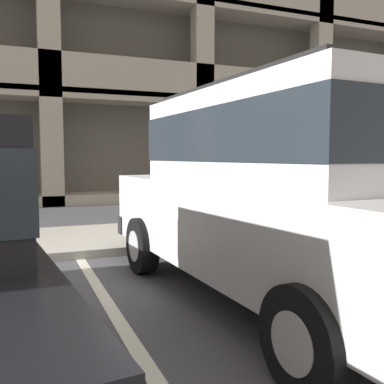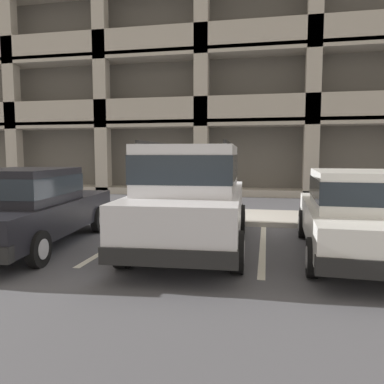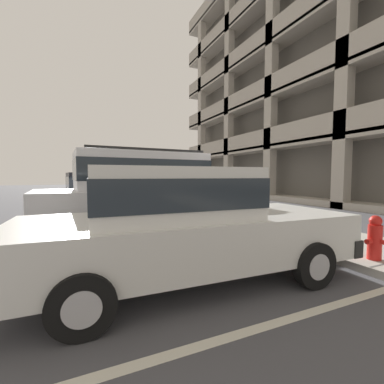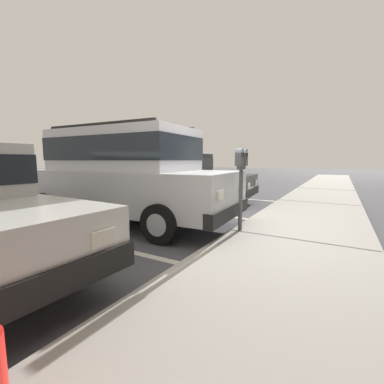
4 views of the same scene
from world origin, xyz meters
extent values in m
cube|color=#4C4C51|center=(0.00, 0.00, -0.05)|extent=(80.00, 80.00, 0.10)
cube|color=#ADA89E|center=(0.00, 1.30, 0.06)|extent=(40.00, 2.20, 0.12)
cube|color=#606060|center=(-4.00, 1.30, 0.12)|extent=(0.03, 2.16, 0.00)
cube|color=#606060|center=(0.00, 1.30, 0.12)|extent=(0.03, 2.16, 0.00)
cube|color=#606060|center=(4.00, 1.30, 0.12)|extent=(0.03, 2.16, 0.00)
cube|color=silver|center=(-4.37, -1.40, 0.00)|extent=(0.12, 4.80, 0.01)
cube|color=silver|center=(-1.46, -1.40, 0.00)|extent=(0.12, 4.80, 0.01)
cube|color=silver|center=(1.46, -1.40, 0.00)|extent=(0.12, 4.80, 0.01)
cube|color=silver|center=(0.11, -2.14, 0.73)|extent=(2.09, 4.79, 0.80)
cube|color=silver|center=(0.12, -2.19, 1.55)|extent=(1.77, 3.00, 0.84)
cube|color=#232B33|center=(0.12, -2.19, 1.57)|extent=(1.80, 3.02, 0.46)
cube|color=black|center=(-0.01, 0.17, 0.45)|extent=(1.88, 0.26, 0.24)
cube|color=black|center=(0.24, -4.44, 0.45)|extent=(1.88, 0.26, 0.24)
cube|color=silver|center=(0.56, 0.25, 0.81)|extent=(0.24, 0.04, 0.14)
cube|color=silver|center=(-0.58, 0.19, 0.81)|extent=(0.24, 0.04, 0.14)
cylinder|color=black|center=(0.94, -0.63, 0.33)|extent=(0.23, 0.67, 0.66)
cylinder|color=#B2B2B7|center=(0.94, -0.63, 0.33)|extent=(0.24, 0.37, 0.36)
cylinder|color=black|center=(-0.86, -0.73, 0.33)|extent=(0.23, 0.67, 0.66)
cylinder|color=#B2B2B7|center=(-0.86, -0.73, 0.33)|extent=(0.24, 0.37, 0.36)
cylinder|color=black|center=(1.09, -3.54, 0.33)|extent=(0.23, 0.67, 0.66)
cylinder|color=#B2B2B7|center=(1.09, -3.54, 0.33)|extent=(0.24, 0.37, 0.36)
cylinder|color=black|center=(-0.71, -3.64, 0.33)|extent=(0.23, 0.67, 0.66)
cylinder|color=#B2B2B7|center=(-0.71, -3.64, 0.33)|extent=(0.24, 0.37, 0.36)
cube|color=black|center=(0.80, -2.15, 2.01)|extent=(0.19, 2.62, 0.05)
cube|color=black|center=(-0.57, -2.22, 2.01)|extent=(0.19, 2.62, 0.05)
cube|color=black|center=(-3.02, -2.59, 0.60)|extent=(2.11, 4.54, 0.60)
cube|color=black|center=(-2.99, -2.89, 1.22)|extent=(1.68, 2.11, 0.64)
cube|color=#232B33|center=(-2.99, -2.89, 1.24)|extent=(1.70, 2.14, 0.35)
cube|color=black|center=(-3.22, -0.44, 0.42)|extent=(1.74, 0.32, 0.24)
cube|color=silver|center=(-2.70, -0.34, 0.66)|extent=(0.24, 0.05, 0.14)
cube|color=silver|center=(-3.75, -0.44, 0.66)|extent=(0.24, 0.05, 0.14)
cylinder|color=black|center=(-2.32, -1.16, 0.30)|extent=(0.22, 0.61, 0.60)
cylinder|color=#B2B2B7|center=(-2.32, -1.16, 0.30)|extent=(0.21, 0.35, 0.33)
cylinder|color=black|center=(-3.98, -1.31, 0.30)|extent=(0.22, 0.61, 0.60)
cylinder|color=#B2B2B7|center=(-3.98, -1.31, 0.30)|extent=(0.21, 0.35, 0.33)
cylinder|color=black|center=(-2.06, -3.87, 0.30)|extent=(0.22, 0.61, 0.60)
cylinder|color=#B2B2B7|center=(-2.06, -3.87, 0.30)|extent=(0.21, 0.35, 0.33)
cube|color=silver|center=(3.07, -2.20, 0.60)|extent=(1.87, 4.46, 0.60)
cube|color=silver|center=(3.06, -2.50, 1.22)|extent=(1.57, 2.04, 0.64)
cube|color=#232B33|center=(3.06, -2.50, 1.24)|extent=(1.60, 2.06, 0.35)
cube|color=black|center=(3.16, -0.04, 0.42)|extent=(1.74, 0.23, 0.24)
cube|color=silver|center=(3.69, -0.01, 0.66)|extent=(0.24, 0.04, 0.14)
cube|color=silver|center=(2.63, 0.03, 0.66)|extent=(0.24, 0.04, 0.14)
cylinder|color=black|center=(2.30, -0.80, 0.30)|extent=(0.18, 0.61, 0.60)
cylinder|color=#B2B2B7|center=(2.30, -0.80, 0.30)|extent=(0.19, 0.34, 0.33)
cylinder|color=black|center=(2.19, -3.53, 0.30)|extent=(0.18, 0.61, 0.60)
cylinder|color=#B2B2B7|center=(2.19, -3.53, 0.30)|extent=(0.19, 0.34, 0.33)
cylinder|color=#595B60|center=(-0.08, 0.35, 0.65)|extent=(0.07, 0.07, 1.07)
cube|color=#595B60|center=(-0.08, 0.35, 1.22)|extent=(0.28, 0.06, 0.06)
cube|color=#515459|center=(-0.18, 0.35, 1.36)|extent=(0.15, 0.11, 0.22)
cylinder|color=#8C99A3|center=(-0.18, 0.35, 1.47)|extent=(0.15, 0.11, 0.15)
cube|color=#B7B293|center=(-0.18, 0.29, 1.32)|extent=(0.08, 0.01, 0.08)
cube|color=#515459|center=(0.02, 0.35, 1.36)|extent=(0.15, 0.11, 0.22)
cylinder|color=#8C99A3|center=(0.02, 0.35, 1.47)|extent=(0.15, 0.11, 0.15)
cube|color=#B7B293|center=(0.02, 0.29, 1.32)|extent=(0.08, 0.01, 0.08)
cube|color=#5C5851|center=(-1.30, 12.29, 7.50)|extent=(31.36, 8.80, 15.00)
cube|color=#A8A093|center=(-1.30, 11.69, 0.15)|extent=(32.00, 10.00, 0.30)
cube|color=#A8A093|center=(-1.30, 11.69, 3.15)|extent=(32.00, 10.00, 0.30)
cube|color=#A8A093|center=(-1.30, 6.79, 3.70)|extent=(32.00, 0.20, 1.10)
cube|color=#A8A093|center=(-1.30, 11.69, 6.15)|extent=(32.00, 10.00, 0.30)
cube|color=#A8A093|center=(-1.30, 6.79, 6.70)|extent=(32.00, 0.20, 1.10)
cube|color=#A8A093|center=(-1.30, 11.69, 9.15)|extent=(32.00, 10.00, 0.30)
cube|color=#A8A093|center=(-10.44, 6.94, 7.50)|extent=(0.60, 0.50, 15.00)
cube|color=#A8A093|center=(-5.87, 6.94, 7.50)|extent=(0.60, 0.50, 15.00)
cube|color=#A8A093|center=(-1.30, 6.94, 7.50)|extent=(0.60, 0.50, 15.00)
cube|color=#A8A093|center=(3.27, 6.94, 7.50)|extent=(0.60, 0.50, 15.00)
cylinder|color=red|center=(3.80, 0.65, 0.40)|extent=(0.20, 0.20, 0.55)
sphere|color=red|center=(3.80, 0.65, 0.73)|extent=(0.18, 0.18, 0.18)
cylinder|color=red|center=(3.80, 0.50, 0.42)|extent=(0.08, 0.10, 0.08)
cylinder|color=red|center=(3.95, 0.65, 0.42)|extent=(0.10, 0.07, 0.07)
camera|label=1|loc=(-2.21, -5.59, 1.38)|focal=40.00mm
camera|label=2|loc=(1.51, -9.14, 1.82)|focal=35.00mm
camera|label=3|loc=(6.24, -3.61, 1.44)|focal=24.00mm
camera|label=4|loc=(4.15, 1.83, 1.35)|focal=24.00mm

